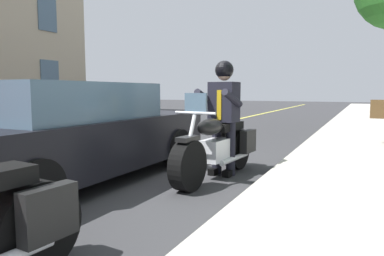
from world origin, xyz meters
name	(u,v)px	position (x,y,z in m)	size (l,w,h in m)	color
ground_plane	(142,171)	(0.00, 0.00, 0.00)	(80.00, 80.00, 0.00)	#333335
lane_center_stripe	(52,160)	(0.00, -2.00, 0.01)	(60.00, 0.16, 0.01)	#E5DB4C
motorcycle_main	(218,147)	(-0.16, 1.25, 0.45)	(2.22, 0.71, 1.26)	black
rider_main	(224,108)	(-0.35, 1.27, 1.04)	(0.65, 0.58, 1.74)	black
car_silver	(74,133)	(0.94, -0.51, 0.69)	(4.60, 1.92, 1.40)	black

